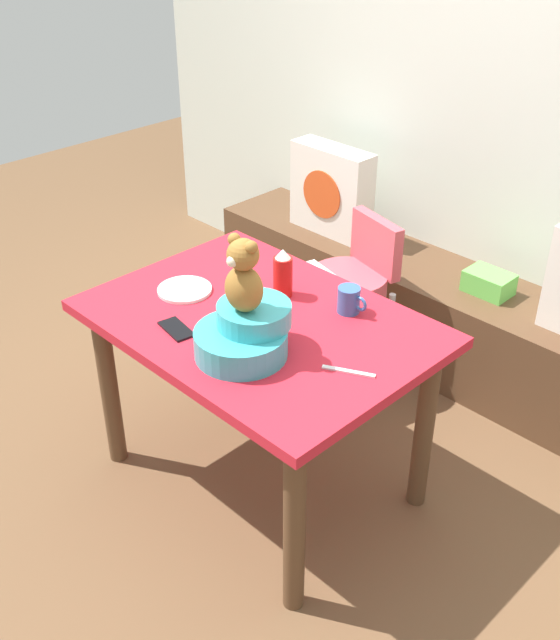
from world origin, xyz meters
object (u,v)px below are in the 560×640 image
dining_table (260,346)px  pillow_floral_left (331,191)px  book_stack (489,283)px  infant_seat_teal (245,334)px  dinner_plate_near (185,290)px  coffee_mug (349,300)px  cell_phone (176,329)px  ketchup_bottle (283,274)px  highchair (351,281)px  teddy_bear (243,277)px

dining_table → pillow_floral_left: bearing=121.4°
book_stack → infant_seat_teal: size_ratio=0.61×
book_stack → dinner_plate_near: 1.37m
pillow_floral_left → dining_table: size_ratio=0.37×
dining_table → coffee_mug: (0.19, 0.25, 0.16)m
coffee_mug → infant_seat_teal: bearing=-98.9°
pillow_floral_left → book_stack: bearing=1.3°
book_stack → cell_phone: bearing=-103.9°
pillow_floral_left → cell_phone: bearing=-68.3°
dinner_plate_near → cell_phone: 0.27m
pillow_floral_left → book_stack: pillow_floral_left is taller
pillow_floral_left → ketchup_bottle: 1.18m
highchair → cell_phone: highchair is taller
dining_table → highchair: (-0.21, 0.74, -0.10)m
book_stack → dining_table: size_ratio=0.17×
pillow_floral_left → book_stack: (0.91, 0.02, -0.17)m
book_stack → dining_table: bearing=-100.2°
dinner_plate_near → highchair: bearing=81.1°
book_stack → dinner_plate_near: size_ratio=1.00×
pillow_floral_left → coffee_mug: bearing=-45.3°
dining_table → coffee_mug: 0.35m
pillow_floral_left → highchair: (0.50, -0.42, -0.16)m
pillow_floral_left → teddy_bear: 1.60m
highchair → cell_phone: size_ratio=5.49×
ketchup_bottle → coffee_mug: (0.25, 0.08, -0.04)m
coffee_mug → dinner_plate_near: bearing=-148.6°
dining_table → coffee_mug: coffee_mug is taller
dining_table → dinner_plate_near: bearing=-169.1°
book_stack → infant_seat_teal: (-0.09, -1.35, 0.30)m
pillow_floral_left → dinner_plate_near: pillow_floral_left is taller
coffee_mug → dinner_plate_near: (-0.52, -0.32, -0.04)m
dining_table → ketchup_bottle: (-0.06, 0.17, 0.20)m
pillow_floral_left → infant_seat_teal: 1.57m
coffee_mug → cell_phone: 0.60m
teddy_bear → dinner_plate_near: teddy_bear is taller
dining_table → infant_seat_teal: (0.12, -0.18, 0.19)m
pillow_floral_left → highchair: size_ratio=0.56×
teddy_bear → ketchup_bottle: size_ratio=1.35×
book_stack → dining_table: dining_table is taller
dining_table → cell_phone: 0.31m
dining_table → highchair: size_ratio=1.50×
dining_table → cell_phone: (-0.14, -0.25, 0.12)m
coffee_mug → book_stack: bearing=88.6°
infant_seat_teal → book_stack: bearing=86.2°
highchair → cell_phone: bearing=-86.3°
dining_table → cell_phone: bearing=-119.5°
dinner_plate_near → dining_table: bearing=10.9°
ketchup_bottle → book_stack: bearing=74.8°
dining_table → ketchup_bottle: bearing=109.0°
dining_table → dinner_plate_near: size_ratio=5.91×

